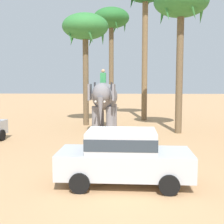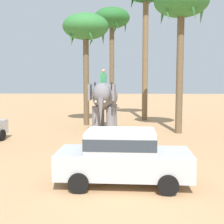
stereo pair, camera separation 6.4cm
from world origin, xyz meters
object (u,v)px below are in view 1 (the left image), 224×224
Objects in this scene: car_sedan_foreground at (123,155)px; palm_tree_left_of_road at (111,22)px; palm_tree_far_back at (181,6)px; palm_tree_behind_elephant at (85,30)px; elephant_with_mahout at (104,99)px.

palm_tree_left_of_road is at bearing 93.28° from car_sedan_foreground.
palm_tree_behind_elephant is at bearing 152.97° from palm_tree_far_back.
palm_tree_far_back reaches higher than elephant_with_mahout.
palm_tree_left_of_road is (0.13, 8.41, 6.36)m from elephant_with_mahout.
car_sedan_foreground is 10.26m from elephant_with_mahout.
palm_tree_behind_elephant is 6.78m from palm_tree_far_back.
palm_tree_left_of_road is at bearing 115.44° from palm_tree_far_back.
car_sedan_foreground is 20.00m from palm_tree_left_of_road.
palm_tree_far_back is at bearing -11.13° from elephant_with_mahout.
elephant_with_mahout is at bearing -90.88° from palm_tree_left_of_road.
palm_tree_behind_elephant reaches higher than car_sedan_foreground.
car_sedan_foreground is at bearing -83.29° from elephant_with_mahout.
palm_tree_left_of_road reaches higher than elephant_with_mahout.
elephant_with_mahout is at bearing -56.32° from palm_tree_behind_elephant.
palm_tree_left_of_road is at bearing 75.89° from palm_tree_behind_elephant.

